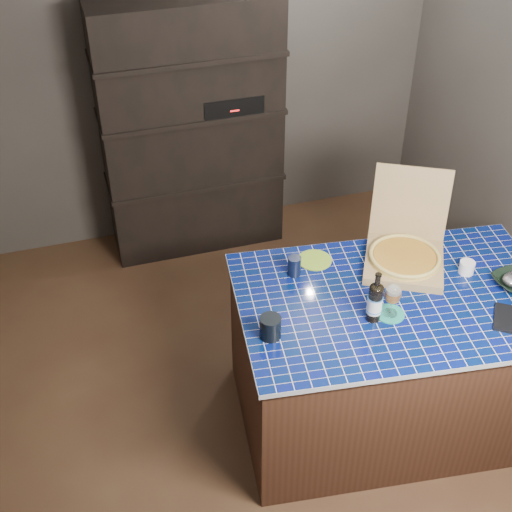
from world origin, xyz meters
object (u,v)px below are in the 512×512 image
object	(u,v)px
kitchen_island	(387,359)
wine_glass	(393,294)
pizza_box	(405,253)
dvd_case	(509,319)
mead_bottle	(375,302)

from	to	relation	value
kitchen_island	wine_glass	world-z (taller)	wine_glass
pizza_box	wine_glass	world-z (taller)	pizza_box
wine_glass	dvd_case	xyz separation A→B (m)	(0.52, -0.20, -0.12)
kitchen_island	mead_bottle	bearing A→B (deg)	-143.33
kitchen_island	dvd_case	xyz separation A→B (m)	(0.44, -0.30, 0.44)
pizza_box	kitchen_island	bearing A→B (deg)	-94.13
dvd_case	mead_bottle	bearing A→B (deg)	-163.02
kitchen_island	dvd_case	bearing A→B (deg)	-27.65
mead_bottle	wine_glass	world-z (taller)	mead_bottle
mead_bottle	dvd_case	bearing A→B (deg)	-17.66
pizza_box	wine_glass	distance (m)	0.43
pizza_box	wine_glass	xyz separation A→B (m)	(-0.24, -0.34, 0.07)
kitchen_island	pizza_box	world-z (taller)	pizza_box
wine_glass	dvd_case	size ratio (longest dim) A/B	0.93
kitchen_island	wine_glass	xyz separation A→B (m)	(-0.09, -0.10, 0.56)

